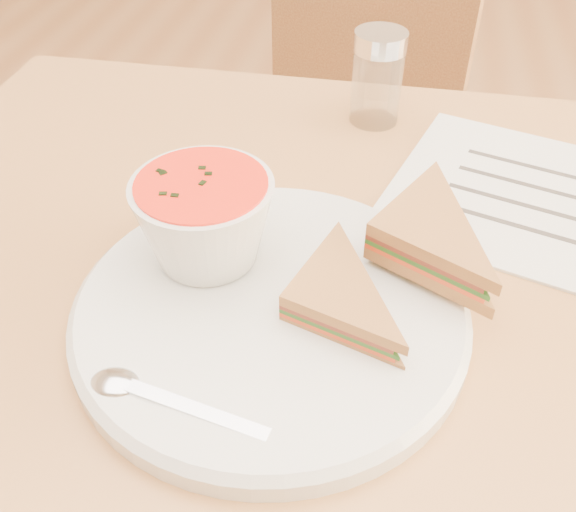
% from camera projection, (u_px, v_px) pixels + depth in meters
% --- Properties ---
extents(dining_table, '(1.00, 0.70, 0.75)m').
position_uv_depth(dining_table, '(357.00, 497.00, 0.79)').
color(dining_table, '#965F2E').
rests_on(dining_table, floor).
extents(chair_far, '(0.48, 0.48, 0.87)m').
position_uv_depth(chair_far, '(323.00, 180.00, 1.20)').
color(chair_far, brown).
rests_on(chair_far, floor).
extents(plate, '(0.36, 0.36, 0.02)m').
position_uv_depth(plate, '(271.00, 312.00, 0.50)').
color(plate, white).
rests_on(plate, dining_table).
extents(soup_bowl, '(0.14, 0.14, 0.08)m').
position_uv_depth(soup_bowl, '(205.00, 224.00, 0.50)').
color(soup_bowl, white).
rests_on(soup_bowl, plate).
extents(sandwich_half_a, '(0.12, 0.12, 0.03)m').
position_uv_depth(sandwich_half_a, '(279.00, 311.00, 0.47)').
color(sandwich_half_a, '#B68540').
rests_on(sandwich_half_a, plate).
extents(sandwich_half_b, '(0.15, 0.15, 0.03)m').
position_uv_depth(sandwich_half_b, '(365.00, 241.00, 0.50)').
color(sandwich_half_b, '#B68540').
rests_on(sandwich_half_b, plate).
extents(spoon, '(0.17, 0.07, 0.01)m').
position_uv_depth(spoon, '(181.00, 406.00, 0.42)').
color(spoon, silver).
rests_on(spoon, plate).
extents(paper_menu, '(0.38, 0.32, 0.00)m').
position_uv_depth(paper_menu, '(565.00, 207.00, 0.61)').
color(paper_menu, silver).
rests_on(paper_menu, dining_table).
extents(condiment_shaker, '(0.06, 0.06, 0.10)m').
position_uv_depth(condiment_shaker, '(377.00, 78.00, 0.70)').
color(condiment_shaker, silver).
rests_on(condiment_shaker, dining_table).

